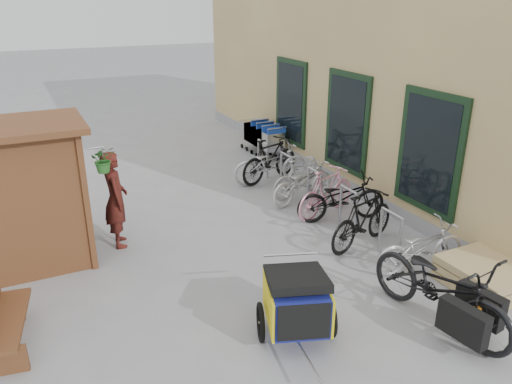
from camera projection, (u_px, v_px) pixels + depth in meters
name	position (u px, v px, depth m)	size (l,w,h in m)	color
ground	(269.00, 290.00, 7.68)	(80.00, 80.00, 0.00)	#939396
building	(414.00, 25.00, 12.80)	(6.07, 13.00, 7.00)	tan
kiosk	(13.00, 178.00, 7.84)	(2.49, 1.65, 2.40)	brown
bike_rack	(314.00, 185.00, 10.43)	(0.05, 5.35, 0.86)	#A5A8AD
pallet_stack	(485.00, 276.00, 7.66)	(1.00, 1.20, 0.40)	tan
bench	(0.00, 318.00, 6.27)	(0.63, 1.44, 0.88)	brown
shopping_carts	(261.00, 135.00, 13.95)	(0.56, 1.88, 1.00)	silver
child_trailer	(297.00, 300.00, 6.45)	(1.12, 1.72, 1.00)	#1B2697
cargo_bike	(442.00, 288.00, 6.67)	(1.06, 2.31, 1.17)	black
person_kiosk	(116.00, 199.00, 8.77)	(0.64, 0.42, 1.76)	maroon
bike_0	(421.00, 247.00, 8.10)	(0.56, 1.61, 0.85)	#B8B8BD
bike_1	(363.00, 219.00, 8.85)	(0.48, 1.71, 1.03)	black
bike_2	(341.00, 198.00, 9.89)	(0.63, 1.82, 0.96)	black
bike_3	(326.00, 192.00, 10.12)	(0.47, 1.67, 1.00)	#F79FBA
bike_4	(303.00, 182.00, 10.79)	(0.59, 1.70, 0.89)	#BABBB6
bike_5	(301.00, 178.00, 11.06)	(0.42, 1.48, 0.89)	#BABBB6
bike_6	(271.00, 164.00, 11.85)	(0.65, 1.85, 0.97)	#B8B8BD
bike_7	(270.00, 159.00, 12.00)	(0.51, 1.79, 1.08)	black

